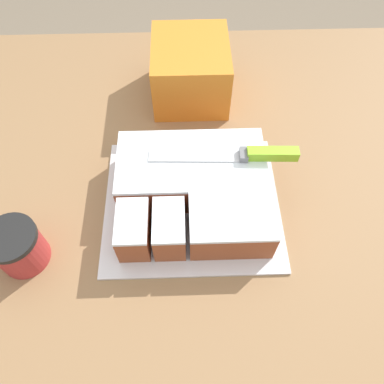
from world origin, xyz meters
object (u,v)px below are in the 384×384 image
Objects in this scene: knife at (253,154)px; coffee_cup at (18,247)px; cake_board at (192,203)px; storage_box at (190,71)px; cake at (194,191)px.

knife is 0.47m from coffee_cup.
storage_box is at bearing 88.86° from cake_board.
coffee_cup is (-0.44, -0.16, -0.05)m from knife.
storage_box is at bearing 53.50° from coffee_cup.
coffee_cup is (-0.32, -0.11, -0.00)m from cake.
storage_box is (0.00, 0.33, 0.02)m from cake.
coffee_cup is at bearing -126.50° from storage_box.
storage_box reaches higher than coffee_cup.
storage_box reaches higher than knife.
cake is at bearing 25.01° from knife.
cake is 0.34m from coffee_cup.
knife is (0.12, 0.05, 0.09)m from cake_board.
knife is (0.12, 0.05, 0.05)m from cake.
cake_board is 0.34m from storage_box.
cake is 3.13× the size of coffee_cup.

